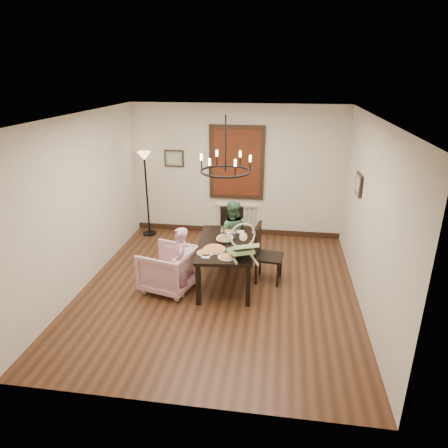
% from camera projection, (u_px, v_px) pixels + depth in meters
% --- Properties ---
extents(room_shell, '(4.51, 5.00, 2.81)m').
position_uv_depth(room_shell, '(222.00, 203.00, 6.49)').
color(room_shell, '#55301D').
rests_on(room_shell, ground).
extents(dining_table, '(1.03, 1.65, 0.74)m').
position_uv_depth(dining_table, '(225.00, 247.00, 6.65)').
color(dining_table, black).
rests_on(dining_table, room_shell).
extents(chair_far, '(0.49, 0.49, 1.00)m').
position_uv_depth(chair_far, '(232.00, 234.00, 7.57)').
color(chair_far, black).
rests_on(chair_far, room_shell).
extents(chair_right, '(0.50, 0.50, 1.02)m').
position_uv_depth(chair_right, '(269.00, 254.00, 6.76)').
color(chair_right, black).
rests_on(chair_right, room_shell).
extents(armchair, '(0.96, 0.95, 0.72)m').
position_uv_depth(armchair, '(168.00, 269.00, 6.56)').
color(armchair, '#C49699').
rests_on(armchair, room_shell).
extents(elderly_woman, '(0.31, 0.39, 0.96)m').
position_uv_depth(elderly_woman, '(181.00, 268.00, 6.34)').
color(elderly_woman, '#CF92B4').
rests_on(elderly_woman, room_shell).
extents(seated_man, '(0.53, 0.43, 1.03)m').
position_uv_depth(seated_man, '(232.00, 239.00, 7.35)').
color(seated_man, '#406C4A').
rests_on(seated_man, room_shell).
extents(baby_bouncer, '(0.61, 0.70, 0.38)m').
position_uv_depth(baby_bouncer, '(242.00, 246.00, 6.03)').
color(baby_bouncer, '#B7E9A1').
rests_on(baby_bouncer, dining_table).
extents(salad_bowl, '(0.33, 0.33, 0.08)m').
position_uv_depth(salad_bowl, '(225.00, 239.00, 6.65)').
color(salad_bowl, white).
rests_on(salad_bowl, dining_table).
extents(pizza_platter, '(0.35, 0.35, 0.04)m').
position_uv_depth(pizza_platter, '(214.00, 249.00, 6.36)').
color(pizza_platter, tan).
rests_on(pizza_platter, dining_table).
extents(drinking_glass, '(0.07, 0.07, 0.13)m').
position_uv_depth(drinking_glass, '(225.00, 238.00, 6.65)').
color(drinking_glass, silver).
rests_on(drinking_glass, dining_table).
extents(window_blinds, '(1.00, 0.03, 1.40)m').
position_uv_depth(window_blinds, '(237.00, 163.00, 8.35)').
color(window_blinds, '#612713').
rests_on(window_blinds, room_shell).
extents(radiator, '(0.92, 0.12, 0.62)m').
position_uv_depth(radiator, '(236.00, 218.00, 8.82)').
color(radiator, silver).
rests_on(radiator, room_shell).
extents(picture_back, '(0.42, 0.03, 0.36)m').
position_uv_depth(picture_back, '(174.00, 158.00, 8.53)').
color(picture_back, black).
rests_on(picture_back, room_shell).
extents(picture_right, '(0.03, 0.42, 0.36)m').
position_uv_depth(picture_right, '(358.00, 184.00, 6.59)').
color(picture_right, black).
rests_on(picture_right, room_shell).
extents(floor_lamp, '(0.30, 0.30, 1.80)m').
position_uv_depth(floor_lamp, '(147.00, 195.00, 8.58)').
color(floor_lamp, black).
rests_on(floor_lamp, room_shell).
extents(chandelier, '(0.80, 0.80, 0.04)m').
position_uv_depth(chandelier, '(226.00, 171.00, 6.19)').
color(chandelier, black).
rests_on(chandelier, room_shell).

